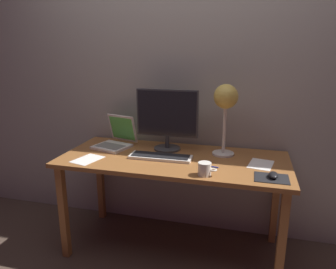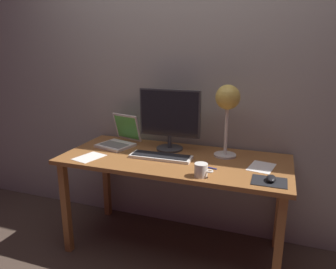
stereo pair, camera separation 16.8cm
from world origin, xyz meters
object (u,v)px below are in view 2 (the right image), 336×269
Objects in this scene: monitor at (170,117)px; keyboard_main at (161,156)px; laptop at (121,137)px; coffee_mug at (201,170)px; pen at (207,167)px; mouse at (271,178)px; desk_lamp at (228,102)px.

keyboard_main is (0.01, -0.21, -0.24)m from monitor.
laptop is 0.87m from coffee_mug.
coffee_mug is 0.83× the size of pen.
coffee_mug is at bearing -171.44° from mouse.
monitor is 0.45m from laptop.
pen is (-0.07, -0.27, -0.39)m from desk_lamp.
mouse is 0.41m from coffee_mug.
mouse is 0.69× the size of pen.
pen is (0.35, -0.07, -0.01)m from keyboard_main.
desk_lamp is at bearing 25.24° from keyboard_main.
monitor is 3.35× the size of pen.
monitor is 4.89× the size of mouse.
coffee_mug is at bearing -32.96° from keyboard_main.
keyboard_main is at bearing 167.60° from mouse.
coffee_mug is 0.16m from pen.
mouse is (0.33, -0.36, -0.37)m from desk_lamp.
coffee_mug reaches higher than keyboard_main.
desk_lamp reaches higher than keyboard_main.
keyboard_main is 0.60m from desk_lamp.
desk_lamp is 3.66× the size of pen.
monitor is at bearing 1.62° from laptop.
coffee_mug is at bearing -50.73° from monitor.
keyboard_main is 0.47m from laptop.
monitor is at bearing 178.39° from desk_lamp.
coffee_mug is (-0.40, -0.06, 0.02)m from mouse.
monitor reaches higher than mouse.
mouse is (0.75, -0.16, 0.01)m from keyboard_main.
mouse is at bearing -17.26° from laptop.
pen is at bearing -19.48° from laptop.
monitor is 0.60m from coffee_mug.
monitor is 1.37× the size of laptop.
laptop is at bearing 151.08° from coffee_mug.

